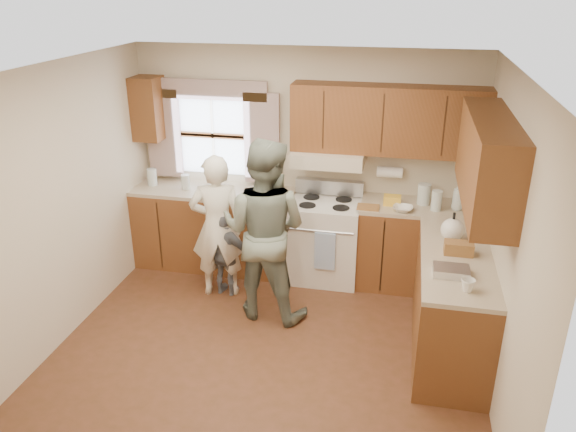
% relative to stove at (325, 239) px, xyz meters
% --- Properties ---
extents(room, '(3.80, 3.80, 3.80)m').
position_rel_stove_xyz_m(room, '(-0.30, -1.44, 0.78)').
color(room, '#4C2E17').
rests_on(room, ground).
extents(kitchen_fixtures, '(3.80, 2.25, 2.15)m').
position_rel_stove_xyz_m(kitchen_fixtures, '(0.31, -0.36, 0.37)').
color(kitchen_fixtures, '#4E2710').
rests_on(kitchen_fixtures, ground).
extents(stove, '(0.76, 0.67, 1.07)m').
position_rel_stove_xyz_m(stove, '(0.00, 0.00, 0.00)').
color(stove, silver).
rests_on(stove, ground).
extents(woman_left, '(0.64, 0.50, 1.54)m').
position_rel_stove_xyz_m(woman_left, '(-1.04, -0.59, 0.31)').
color(woman_left, white).
rests_on(woman_left, ground).
extents(woman_right, '(0.97, 0.81, 1.81)m').
position_rel_stove_xyz_m(woman_right, '(-0.47, -0.86, 0.44)').
color(woman_right, '#263A2E').
rests_on(woman_right, ground).
extents(child, '(0.57, 0.31, 0.93)m').
position_rel_stove_xyz_m(child, '(-0.96, -0.60, -0.00)').
color(child, slate).
rests_on(child, ground).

